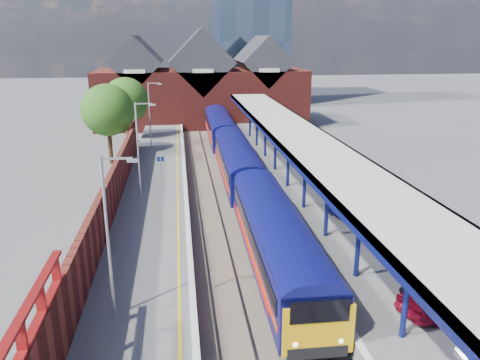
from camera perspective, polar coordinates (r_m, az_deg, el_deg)
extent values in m
plane|color=#5B5B5E|center=(43.91, -2.69, 0.53)|extent=(240.00, 240.00, 0.00)
cube|color=#473D33|center=(34.46, -1.25, -4.07)|extent=(6.00, 76.00, 0.06)
cube|color=slate|center=(34.27, -4.95, -4.09)|extent=(0.07, 76.00, 0.14)
cube|color=slate|center=(34.36, -2.55, -3.99)|extent=(0.07, 76.00, 0.14)
cube|color=slate|center=(34.51, 0.04, -3.87)|extent=(0.07, 76.00, 0.14)
cube|color=slate|center=(34.72, 2.40, -3.76)|extent=(0.07, 76.00, 0.14)
cube|color=#565659|center=(34.18, -10.48, -3.70)|extent=(5.00, 76.00, 1.00)
cube|color=#565659|center=(35.41, 8.45, -2.86)|extent=(6.00, 76.00, 1.00)
cube|color=silver|center=(33.94, -6.56, -2.72)|extent=(0.30, 76.00, 0.05)
cube|color=silver|center=(34.58, 3.94, -2.28)|extent=(0.30, 76.00, 0.05)
cube|color=yellow|center=(33.95, -7.57, -2.79)|extent=(0.14, 76.00, 0.01)
cube|color=#0C0E54|center=(25.59, 4.38, -7.27)|extent=(3.00, 16.03, 2.50)
cube|color=#0C0E54|center=(25.11, 4.44, -4.66)|extent=(3.00, 16.03, 0.60)
cube|color=#0C0E54|center=(41.09, -0.33, 2.15)|extent=(3.00, 16.03, 2.50)
cube|color=#0C0E54|center=(40.79, -0.33, 3.85)|extent=(3.00, 16.03, 0.60)
cube|color=#0C0E54|center=(57.21, -2.43, 6.34)|extent=(3.00, 16.03, 2.50)
cube|color=#0C0E54|center=(56.99, -2.44, 7.58)|extent=(3.00, 16.03, 0.60)
cube|color=#0C0E54|center=(73.54, -3.61, 8.68)|extent=(3.00, 16.03, 2.50)
cube|color=#0C0E54|center=(73.37, -3.63, 9.64)|extent=(3.00, 16.03, 0.60)
cube|color=black|center=(48.89, -3.21, 5.05)|extent=(0.04, 60.54, 0.70)
cube|color=red|center=(49.06, -3.21, 4.14)|extent=(0.03, 55.27, 0.30)
cube|color=red|center=(49.11, -3.22, 3.85)|extent=(0.03, 55.27, 0.30)
cube|color=#F2B20C|center=(18.98, 9.45, -17.50)|extent=(2.82, 0.33, 2.10)
cube|color=black|center=(18.44, 9.68, -15.49)|extent=(2.30, 0.19, 0.90)
cube|color=black|center=(21.60, 7.43, -17.18)|extent=(2.00, 2.40, 0.60)
cube|color=black|center=(79.30, -3.88, 8.10)|extent=(2.00, 2.40, 0.60)
cylinder|color=#0E1555|center=(19.54, 19.69, -12.44)|extent=(0.24, 0.24, 4.20)
cylinder|color=#0E1555|center=(23.60, 14.27, -6.74)|extent=(0.24, 0.24, 4.20)
cylinder|color=#0E1555|center=(27.96, 10.57, -2.73)|extent=(0.24, 0.24, 4.20)
cylinder|color=#0E1555|center=(32.51, 7.90, 0.19)|extent=(0.24, 0.24, 4.20)
cylinder|color=#0E1555|center=(37.17, 5.90, 2.38)|extent=(0.24, 0.24, 4.20)
cylinder|color=#0E1555|center=(41.91, 4.34, 4.08)|extent=(0.24, 0.24, 4.20)
cylinder|color=#0E1555|center=(46.71, 3.09, 5.44)|extent=(0.24, 0.24, 4.20)
cylinder|color=#0E1555|center=(51.54, 2.07, 6.53)|extent=(0.24, 0.24, 4.20)
cylinder|color=#0E1555|center=(56.40, 1.23, 7.44)|extent=(0.24, 0.24, 4.20)
cube|color=beige|center=(35.85, 7.15, 5.49)|extent=(4.50, 52.00, 0.25)
cube|color=#0E1555|center=(35.40, 3.76, 5.19)|extent=(0.20, 52.00, 0.55)
cube|color=#0E1555|center=(36.47, 10.43, 5.30)|extent=(0.20, 52.00, 0.55)
cylinder|color=#A5A8AA|center=(19.86, -15.78, -7.07)|extent=(0.12, 0.12, 7.00)
cube|color=#A5A8AA|center=(18.69, -14.79, 2.55)|extent=(1.20, 0.08, 0.08)
cube|color=#A5A8AA|center=(18.65, -12.94, 2.33)|extent=(0.45, 0.18, 0.12)
cylinder|color=#A5A8AA|center=(35.02, -12.32, 3.54)|extent=(0.12, 0.12, 7.00)
cube|color=#A5A8AA|center=(34.37, -11.66, 9.10)|extent=(1.20, 0.08, 0.08)
cube|color=#A5A8AA|center=(34.35, -10.64, 8.99)|extent=(0.45, 0.18, 0.12)
cylinder|color=#A5A8AA|center=(50.70, -10.96, 7.67)|extent=(0.12, 0.12, 7.00)
cube|color=#A5A8AA|center=(50.25, -10.48, 11.53)|extent=(1.20, 0.08, 0.08)
cube|color=#A5A8AA|center=(50.23, -9.78, 11.45)|extent=(0.45, 0.18, 0.12)
cylinder|color=#A5A8AA|center=(37.41, -9.59, 0.98)|extent=(0.08, 0.08, 2.50)
cube|color=#0C194C|center=(37.15, -9.66, 2.54)|extent=(0.55, 0.06, 0.35)
cube|color=maroon|center=(28.22, -16.51, -4.50)|extent=(0.35, 50.00, 2.80)
cube|color=maroon|center=(15.17, -25.14, -16.96)|extent=(0.30, 0.12, 1.00)
cube|color=maroon|center=(16.79, -23.14, -13.24)|extent=(0.30, 0.12, 1.00)
cube|color=maroon|center=(18.49, -21.55, -10.19)|extent=(0.30, 0.12, 1.00)
cube|color=maroon|center=(70.58, -4.72, 10.03)|extent=(30.00, 12.00, 8.00)
cube|color=#232328|center=(70.28, -12.40, 13.94)|extent=(7.13, 12.00, 7.13)
cube|color=#232328|center=(70.15, -4.83, 14.25)|extent=(9.16, 12.00, 9.16)
cube|color=#232328|center=(71.17, 2.66, 14.33)|extent=(7.13, 12.00, 7.13)
cube|color=beige|center=(64.32, -12.76, 12.78)|extent=(2.80, 0.15, 0.50)
cube|color=beige|center=(64.17, -4.52, 13.12)|extent=(2.80, 0.15, 0.50)
cube|color=beige|center=(65.28, 3.60, 13.20)|extent=(2.80, 0.15, 0.50)
cylinder|color=#382314|center=(49.60, -15.54, 4.22)|extent=(0.44, 0.44, 4.00)
sphere|color=#235216|center=(48.99, -15.86, 8.21)|extent=(5.20, 5.20, 5.20)
sphere|color=#235216|center=(48.49, -14.93, 7.36)|extent=(3.20, 3.20, 3.20)
cylinder|color=#382314|center=(57.26, -13.51, 6.00)|extent=(0.44, 0.44, 4.00)
sphere|color=#235216|center=(56.73, -13.76, 9.47)|extent=(5.20, 5.20, 5.20)
sphere|color=#235216|center=(56.25, -12.94, 8.75)|extent=(3.20, 3.20, 3.20)
imported|color=maroon|center=(22.59, 23.77, -12.62)|extent=(4.86, 3.20, 1.54)
imported|color=black|center=(23.03, 24.59, -12.47)|extent=(4.63, 2.21, 1.30)
imported|color=navy|center=(32.48, 14.58, -2.90)|extent=(5.21, 3.79, 1.32)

